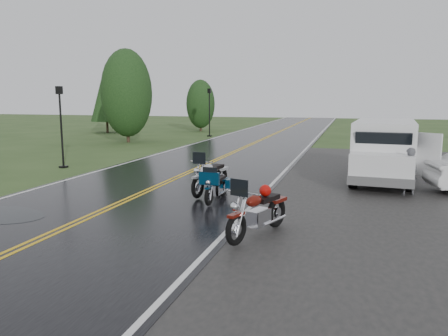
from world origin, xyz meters
name	(u,v)px	position (x,y,z in m)	size (l,w,h in m)	color
ground	(109,209)	(0.00, 0.00, 0.00)	(120.00, 120.00, 0.00)	#2D471E
road	(216,161)	(0.00, 10.00, 0.02)	(8.00, 100.00, 0.04)	black
motorcycle_red	(236,216)	(4.27, -2.10, 0.69)	(0.84, 2.32, 1.37)	#561009
motorcycle_teal	(209,189)	(2.65, 0.98, 0.55)	(0.68, 1.88, 1.11)	#05243B
motorcycle_silver	(198,178)	(2.03, 1.76, 0.70)	(0.86, 2.36, 1.40)	#A6A9AE
van_white	(354,156)	(6.60, 4.88, 1.15)	(2.20, 5.86, 2.30)	silver
person_at_van	(409,172)	(8.27, 4.25, 0.76)	(0.56, 0.37, 1.53)	#4A4B4F
lamp_post_near_left	(61,127)	(-5.92, 6.01, 1.83)	(0.31, 0.31, 3.66)	black
lamp_post_far_left	(209,112)	(-4.71, 23.26, 1.95)	(0.33, 0.33, 3.91)	black
tree_left_mid	(127,103)	(-8.79, 17.19, 2.78)	(3.56, 3.56, 5.56)	#1E3D19
tree_left_far	(201,109)	(-7.33, 28.50, 2.06)	(2.68, 2.68, 4.12)	#1E3D19
pine_left_far	(106,100)	(-14.88, 24.47, 2.94)	(2.82, 2.82, 5.88)	#1E3D19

